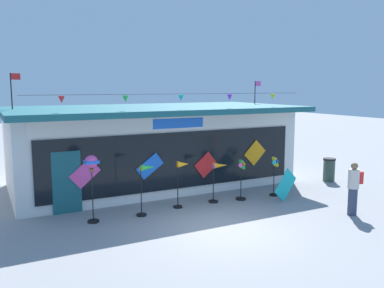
# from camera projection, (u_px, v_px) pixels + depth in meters

# --- Properties ---
(ground_plane) EXTENTS (80.00, 80.00, 0.00)m
(ground_plane) POSITION_uv_depth(u_px,v_px,m) (221.00, 228.00, 11.54)
(ground_plane) COLOR gray
(kite_shop_building) EXTENTS (11.31, 5.92, 4.48)m
(kite_shop_building) POSITION_uv_depth(u_px,v_px,m) (152.00, 145.00, 16.67)
(kite_shop_building) COLOR silver
(kite_shop_building) RESTS_ON ground_plane
(wind_spinner_far_left) EXTENTS (0.39, 0.39, 2.03)m
(wind_spinner_far_left) POSITION_uv_depth(u_px,v_px,m) (92.00, 168.00, 11.82)
(wind_spinner_far_left) COLOR black
(wind_spinner_far_left) RESTS_ON ground_plane
(wind_spinner_left) EXTENTS (0.64, 0.32, 1.62)m
(wind_spinner_left) POSITION_uv_depth(u_px,v_px,m) (146.00, 178.00, 12.57)
(wind_spinner_left) COLOR black
(wind_spinner_left) RESTS_ON ground_plane
(wind_spinner_center_left) EXTENTS (0.56, 0.30, 1.57)m
(wind_spinner_center_left) POSITION_uv_depth(u_px,v_px,m) (182.00, 174.00, 13.41)
(wind_spinner_center_left) COLOR black
(wind_spinner_center_left) RESTS_ON ground_plane
(wind_spinner_center_right) EXTENTS (0.72, 0.34, 1.40)m
(wind_spinner_center_right) POSITION_uv_depth(u_px,v_px,m) (218.00, 174.00, 14.07)
(wind_spinner_center_right) COLOR black
(wind_spinner_center_right) RESTS_ON ground_plane
(wind_spinner_right) EXTENTS (0.38, 0.37, 1.48)m
(wind_spinner_right) POSITION_uv_depth(u_px,v_px,m) (242.00, 176.00, 14.33)
(wind_spinner_right) COLOR black
(wind_spinner_right) RESTS_ON ground_plane
(wind_spinner_far_right) EXTENTS (0.41, 0.30, 1.49)m
(wind_spinner_far_right) POSITION_uv_depth(u_px,v_px,m) (275.00, 169.00, 14.84)
(wind_spinner_far_right) COLOR black
(wind_spinner_far_right) RESTS_ON ground_plane
(person_near_camera) EXTENTS (0.45, 0.34, 1.68)m
(person_near_camera) POSITION_uv_depth(u_px,v_px,m) (354.00, 187.00, 12.63)
(person_near_camera) COLOR #333D56
(person_near_camera) RESTS_ON ground_plane
(trash_bin) EXTENTS (0.52, 0.52, 0.99)m
(trash_bin) POSITION_uv_depth(u_px,v_px,m) (329.00, 170.00, 17.24)
(trash_bin) COLOR #2D4238
(trash_bin) RESTS_ON ground_plane
(display_kite_on_ground) EXTENTS (1.14, 0.24, 1.14)m
(display_kite_on_ground) POSITION_uv_depth(u_px,v_px,m) (285.00, 185.00, 14.25)
(display_kite_on_ground) COLOR #19B7BC
(display_kite_on_ground) RESTS_ON ground_plane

